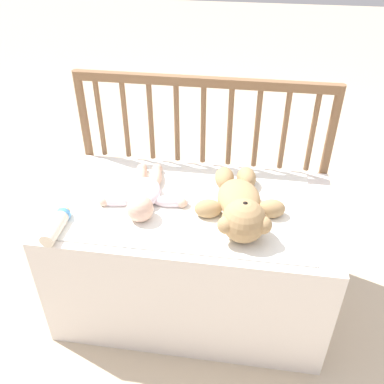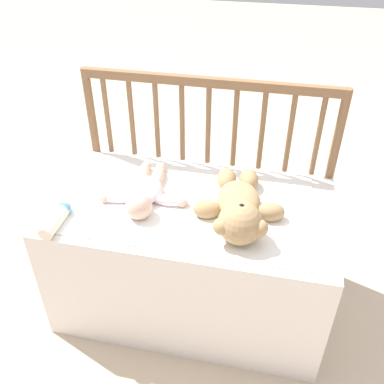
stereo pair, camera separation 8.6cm
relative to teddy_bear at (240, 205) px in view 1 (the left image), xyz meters
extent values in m
plane|color=#C6B293|center=(-0.18, 0.05, -0.59)|extent=(12.00, 12.00, 0.00)
cube|color=white|center=(-0.18, 0.05, -0.32)|extent=(1.07, 0.59, 0.53)
cylinder|color=brown|center=(-0.70, 0.37, -0.13)|extent=(0.04, 0.04, 0.91)
cylinder|color=brown|center=(0.33, 0.37, -0.13)|extent=(0.04, 0.04, 0.91)
cube|color=brown|center=(-0.18, 0.37, 0.31)|extent=(1.03, 0.03, 0.04)
cylinder|color=brown|center=(-0.63, 0.37, 0.12)|extent=(0.02, 0.02, 0.35)
cylinder|color=brown|center=(-0.51, 0.37, 0.12)|extent=(0.02, 0.02, 0.35)
cylinder|color=brown|center=(-0.40, 0.37, 0.12)|extent=(0.02, 0.02, 0.35)
cylinder|color=brown|center=(-0.29, 0.37, 0.12)|extent=(0.02, 0.02, 0.35)
cylinder|color=brown|center=(-0.18, 0.37, 0.12)|extent=(0.02, 0.02, 0.35)
cylinder|color=brown|center=(-0.07, 0.37, 0.12)|extent=(0.02, 0.02, 0.35)
cylinder|color=brown|center=(0.04, 0.37, 0.12)|extent=(0.02, 0.02, 0.35)
cylinder|color=brown|center=(0.15, 0.37, 0.12)|extent=(0.02, 0.02, 0.35)
cylinder|color=brown|center=(0.26, 0.37, 0.12)|extent=(0.02, 0.02, 0.35)
cube|color=white|center=(-0.18, 0.06, -0.05)|extent=(0.89, 0.54, 0.01)
ellipsoid|color=tan|center=(-0.01, 0.06, -0.01)|extent=(0.19, 0.24, 0.09)
sphere|color=tan|center=(0.02, -0.11, 0.02)|extent=(0.15, 0.15, 0.15)
sphere|color=tan|center=(0.02, -0.11, 0.06)|extent=(0.06, 0.06, 0.06)
sphere|color=black|center=(0.02, -0.11, 0.09)|extent=(0.02, 0.02, 0.02)
sphere|color=tan|center=(0.08, -0.12, 0.02)|extent=(0.06, 0.06, 0.06)
sphere|color=tan|center=(-0.04, -0.14, 0.02)|extent=(0.06, 0.06, 0.06)
ellipsoid|color=tan|center=(0.11, 0.03, -0.02)|extent=(0.11, 0.08, 0.07)
ellipsoid|color=tan|center=(-0.11, -0.01, -0.02)|extent=(0.11, 0.08, 0.07)
ellipsoid|color=tan|center=(0.01, 0.21, -0.02)|extent=(0.09, 0.12, 0.08)
ellipsoid|color=tan|center=(-0.07, 0.20, -0.02)|extent=(0.09, 0.12, 0.08)
ellipsoid|color=white|center=(-0.37, 0.06, -0.02)|extent=(0.15, 0.18, 0.07)
sphere|color=beige|center=(-0.35, -0.06, -0.01)|extent=(0.10, 0.10, 0.10)
ellipsoid|color=white|center=(-0.26, 0.03, -0.03)|extent=(0.14, 0.06, 0.05)
ellipsoid|color=white|center=(-0.47, 0.01, -0.03)|extent=(0.14, 0.06, 0.05)
sphere|color=beige|center=(-0.22, 0.03, -0.03)|extent=(0.04, 0.04, 0.04)
sphere|color=beige|center=(-0.51, 0.00, -0.03)|extent=(0.04, 0.04, 0.04)
ellipsoid|color=beige|center=(-0.35, 0.18, -0.03)|extent=(0.07, 0.14, 0.05)
ellipsoid|color=beige|center=(-0.41, 0.17, -0.03)|extent=(0.07, 0.14, 0.05)
sphere|color=beige|center=(-0.36, 0.25, -0.03)|extent=(0.04, 0.04, 0.04)
sphere|color=beige|center=(-0.42, 0.24, -0.03)|extent=(0.04, 0.04, 0.04)
cylinder|color=#F4E5CC|center=(-0.63, -0.18, -0.03)|extent=(0.05, 0.15, 0.05)
cylinder|color=#4C99D8|center=(-0.63, -0.11, -0.03)|extent=(0.05, 0.02, 0.05)
sphere|color=#EAC67F|center=(-0.63, -0.09, -0.03)|extent=(0.04, 0.04, 0.04)
camera|label=1|loc=(0.01, -1.22, 0.93)|focal=40.00mm
camera|label=2|loc=(0.09, -1.20, 0.93)|focal=40.00mm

